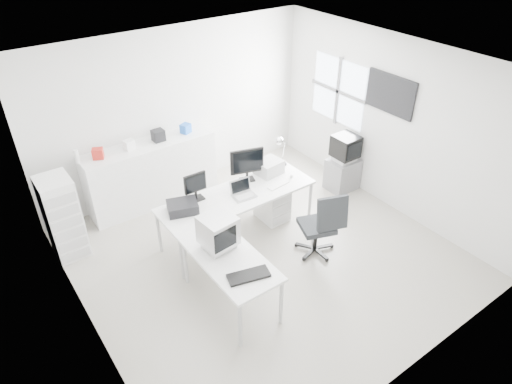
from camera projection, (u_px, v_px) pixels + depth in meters
floor at (264, 254)px, 6.75m from camera, size 5.00×5.00×0.01m
ceiling at (266, 69)px, 5.21m from camera, size 5.00×5.00×0.01m
back_wall at (176, 111)px, 7.67m from camera, size 5.00×0.02×2.80m
left_wall at (73, 246)px, 4.76m from camera, size 0.02×5.00×2.80m
right_wall at (391, 126)px, 7.20m from camera, size 0.02×5.00×2.80m
window at (338, 91)px, 7.89m from camera, size 0.02×1.20×1.10m
wall_picture at (390, 94)px, 6.98m from camera, size 0.04×0.90×0.60m
main_desk at (238, 215)px, 6.94m from camera, size 2.40×0.80×0.75m
side_desk at (231, 280)px, 5.78m from camera, size 0.70×1.40×0.75m
drawer_pedestal at (272, 202)px, 7.35m from camera, size 0.40×0.50×0.60m
inkjet_printer at (183, 207)px, 6.34m from camera, size 0.49×0.43×0.15m
lcd_monitor_small at (195, 187)px, 6.51m from camera, size 0.34×0.20×0.43m
lcd_monitor_large at (247, 165)px, 6.92m from camera, size 0.56×0.35×0.54m
laptop at (244, 191)px, 6.63m from camera, size 0.35×0.36×0.22m
white_keyboard at (278, 185)px, 6.94m from camera, size 0.38×0.16×0.02m
white_mouse at (291, 176)px, 7.11m from camera, size 0.06×0.06×0.06m
laser_printer at (269, 167)px, 7.18m from camera, size 0.42×0.37×0.22m
desk_lamp at (283, 151)px, 7.33m from camera, size 0.21×0.21×0.49m
crt_monitor at (218, 234)px, 5.63m from camera, size 0.39×0.39×0.41m
black_keyboard at (249, 276)px, 5.29m from camera, size 0.53×0.32×0.03m
office_chair at (317, 223)px, 6.53m from camera, size 0.77×0.77×1.04m
tv_cabinet at (342, 174)px, 8.12m from camera, size 0.52×0.43×0.57m
crt_tv at (345, 149)px, 7.83m from camera, size 0.50×0.48×0.45m
sideboard at (152, 173)px, 7.63m from camera, size 2.20×0.55×1.10m
clutter_box_a at (98, 154)px, 6.89m from camera, size 0.20×0.19×0.16m
clutter_box_b at (129, 145)px, 7.14m from camera, size 0.17×0.16×0.15m
clutter_box_c at (158, 135)px, 7.37m from camera, size 0.19×0.17×0.19m
clutter_box_d at (186, 128)px, 7.63m from camera, size 0.20×0.19×0.16m
clutter_bottle at (77, 156)px, 6.76m from camera, size 0.07×0.07×0.22m
filing_cabinet at (63, 217)px, 6.46m from camera, size 0.44×0.53×1.26m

